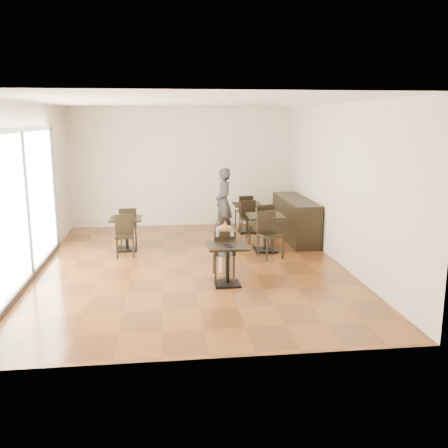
{
  "coord_description": "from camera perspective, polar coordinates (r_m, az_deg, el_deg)",
  "views": [
    {
      "loc": [
        -0.51,
        -9.63,
        2.88
      ],
      "look_at": [
        0.57,
        -0.76,
        1.0
      ],
      "focal_mm": 40.0,
      "sensor_mm": 36.0,
      "label": 1
    }
  ],
  "objects": [
    {
      "name": "adult_patron",
      "position": [
        12.51,
        -0.05,
        2.52
      ],
      "size": [
        0.52,
        0.69,
        1.7
      ],
      "primitive_type": "imported",
      "rotation": [
        0.0,
        0.0,
        -1.37
      ],
      "color": "#35363B",
      "rests_on": "floor"
    },
    {
      "name": "chair_back_a",
      "position": [
        13.5,
        2.26,
        1.47
      ],
      "size": [
        0.47,
        0.47,
        0.89
      ],
      "primitive_type": null,
      "rotation": [
        0.0,
        0.0,
        3.34
      ],
      "color": "black",
      "rests_on": "floor"
    },
    {
      "name": "chair_mid_a",
      "position": [
        11.6,
        4.2,
        -0.05
      ],
      "size": [
        0.56,
        0.56,
        0.98
      ],
      "primitive_type": null,
      "rotation": [
        0.0,
        0.0,
        3.47
      ],
      "color": "black",
      "rests_on": "floor"
    },
    {
      "name": "chair_mid_b",
      "position": [
        10.54,
        5.35,
        -1.28
      ],
      "size": [
        0.56,
        0.56,
        0.98
      ],
      "primitive_type": null,
      "rotation": [
        0.0,
        0.0,
        0.33
      ],
      "color": "black",
      "rests_on": "floor"
    },
    {
      "name": "wall_right",
      "position": [
        10.33,
        13.05,
        4.45
      ],
      "size": [
        0.01,
        8.0,
        3.2
      ],
      "primitive_type": "cube",
      "color": "silver",
      "rests_on": "floor"
    },
    {
      "name": "wall_back",
      "position": [
        13.7,
        -4.78,
        6.47
      ],
      "size": [
        6.0,
        0.01,
        3.2
      ],
      "primitive_type": "cube",
      "color": "silver",
      "rests_on": "floor"
    },
    {
      "name": "storefront_window",
      "position": [
        9.57,
        -21.74,
        2.13
      ],
      "size": [
        0.04,
        4.5,
        2.6
      ],
      "primitive_type": "cube",
      "color": "white",
      "rests_on": "floor"
    },
    {
      "name": "wall_front",
      "position": [
        5.79,
        -1.71,
        -0.88
      ],
      "size": [
        6.0,
        0.01,
        3.2
      ],
      "primitive_type": "cube",
      "color": "silver",
      "rests_on": "floor"
    },
    {
      "name": "child_table",
      "position": [
        8.81,
        0.39,
        -4.69
      ],
      "size": [
        0.7,
        0.7,
        0.74
      ],
      "primitive_type": null,
      "color": "black",
      "rests_on": "floor"
    },
    {
      "name": "cafe_table_mid",
      "position": [
        11.09,
        4.74,
        -1.05
      ],
      "size": [
        0.98,
        0.98,
        0.81
      ],
      "primitive_type": null,
      "rotation": [
        0.0,
        0.0,
        0.33
      ],
      "color": "black",
      "rests_on": "floor"
    },
    {
      "name": "cafe_table_left",
      "position": [
        11.36,
        -11.07,
        -1.13
      ],
      "size": [
        0.74,
        0.74,
        0.73
      ],
      "primitive_type": null,
      "rotation": [
        0.0,
        0.0,
        0.07
      ],
      "color": "black",
      "rests_on": "floor"
    },
    {
      "name": "ceiling",
      "position": [
        9.65,
        -4.0,
        13.75
      ],
      "size": [
        6.0,
        8.0,
        0.01
      ],
      "primitive_type": "cube",
      "color": "white",
      "rests_on": "floor"
    },
    {
      "name": "child_chair",
      "position": [
        9.31,
        -0.04,
        -3.3
      ],
      "size": [
        0.4,
        0.4,
        0.88
      ],
      "primitive_type": null,
      "rotation": [
        0.0,
        0.0,
        3.14
      ],
      "color": "black",
      "rests_on": "floor"
    },
    {
      "name": "floor",
      "position": [
        10.06,
        -3.74,
        -4.78
      ],
      "size": [
        6.0,
        8.0,
        0.01
      ],
      "primitive_type": "cube",
      "color": "brown",
      "rests_on": "ground"
    },
    {
      "name": "child",
      "position": [
        9.28,
        -0.04,
        -2.62
      ],
      "size": [
        0.4,
        0.56,
        1.11
      ],
      "primitive_type": null,
      "color": "gray",
      "rests_on": "child_chair"
    },
    {
      "name": "chair_left_a",
      "position": [
        11.88,
        -10.91,
        -0.19
      ],
      "size": [
        0.42,
        0.42,
        0.88
      ],
      "primitive_type": null,
      "rotation": [
        0.0,
        0.0,
        3.22
      ],
      "color": "black",
      "rests_on": "floor"
    },
    {
      "name": "chair_left_b",
      "position": [
        10.81,
        -11.29,
        -1.4
      ],
      "size": [
        0.42,
        0.42,
        0.88
      ],
      "primitive_type": null,
      "rotation": [
        0.0,
        0.0,
        0.07
      ],
      "color": "black",
      "rests_on": "floor"
    },
    {
      "name": "service_counter",
      "position": [
        12.28,
        8.13,
        0.58
      ],
      "size": [
        0.6,
        2.4,
        1.0
      ],
      "primitive_type": "cube",
      "color": "black",
      "rests_on": "floor"
    },
    {
      "name": "plate",
      "position": [
        8.61,
        0.48,
        -2.49
      ],
      "size": [
        0.25,
        0.25,
        0.01
      ],
      "primitive_type": "cylinder",
      "color": "black",
      "rests_on": "child_table"
    },
    {
      "name": "wall_left",
      "position": [
        10.03,
        -21.28,
        3.73
      ],
      "size": [
        0.01,
        8.0,
        3.2
      ],
      "primitive_type": "cube",
      "color": "silver",
      "rests_on": "floor"
    },
    {
      "name": "chair_back_b",
      "position": [
        12.43,
        3.06,
        0.56
      ],
      "size": [
        0.47,
        0.47,
        0.89
      ],
      "primitive_type": null,
      "rotation": [
        0.0,
        0.0,
        0.2
      ],
      "color": "black",
      "rests_on": "floor"
    },
    {
      "name": "cafe_table_back",
      "position": [
        12.98,
        2.64,
        0.71
      ],
      "size": [
        0.83,
        0.83,
        0.74
      ],
      "primitive_type": null,
      "rotation": [
        0.0,
        0.0,
        0.2
      ],
      "color": "black",
      "rests_on": "floor"
    },
    {
      "name": "pizza_slice",
      "position": [
        9.0,
        0.11,
        -0.41
      ],
      "size": [
        0.26,
        0.2,
        0.06
      ],
      "primitive_type": null,
      "color": "tan",
      "rests_on": "child"
    }
  ]
}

